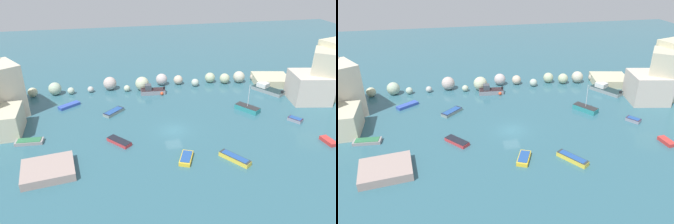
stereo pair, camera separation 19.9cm
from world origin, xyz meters
TOP-DOWN VIEW (x-y plane):
  - cove_water at (0.00, 0.00)m, footprint 160.00×160.00m
  - rock_breakwater at (-0.46, 18.30)m, footprint 46.75×4.56m
  - stone_dock at (-17.63, -7.51)m, footprint 7.02×6.24m
  - channel_buoy at (0.69, 14.07)m, footprint 0.65×0.65m
  - moored_boat_0 at (21.30, -7.85)m, footprint 1.42×2.66m
  - moored_boat_1 at (14.07, 4.35)m, footprint 3.75×4.40m
  - moored_boat_2 at (-21.29, 0.50)m, footprint 3.95×1.76m
  - moored_boat_3 at (-8.85, 7.86)m, footprint 3.79×3.75m
  - moored_boat_4 at (-1.05, 15.12)m, footprint 4.83×2.19m
  - moored_boat_5 at (-0.04, -8.04)m, footprint 2.65×3.56m
  - moored_boat_6 at (20.19, -0.82)m, footprint 2.31×2.53m
  - moored_boat_7 at (-17.43, -5.34)m, footprint 1.42×2.40m
  - moored_boat_8 at (-8.54, -2.06)m, footprint 3.53×3.79m
  - moored_boat_9 at (21.45, 11.70)m, footprint 5.26×6.53m
  - moored_boat_10 at (-16.55, 12.08)m, footprint 3.87×3.29m
  - moored_boat_11 at (6.24, -9.42)m, footprint 3.46×4.29m

SIDE VIEW (x-z plane):
  - cove_water at x=0.00m, z-range 0.00..0.00m
  - moored_boat_10 at x=-16.55m, z-range 0.00..0.50m
  - moored_boat_2 at x=-21.29m, z-range -0.01..0.54m
  - moored_boat_0 at x=21.30m, z-range 0.00..0.54m
  - moored_boat_8 at x=-8.54m, z-range 0.00..0.56m
  - moored_boat_7 at x=-17.43m, z-range 0.01..0.56m
  - moored_boat_3 at x=-8.85m, z-range 0.01..0.57m
  - moored_boat_5 at x=-0.04m, z-range -0.01..0.60m
  - moored_boat_6 at x=20.19m, z-range 0.01..0.61m
  - channel_buoy at x=0.69m, z-range 0.00..0.65m
  - moored_boat_11 at x=6.24m, z-range 0.01..0.71m
  - moored_boat_1 at x=14.07m, z-range -1.95..2.88m
  - stone_dock at x=-17.63m, z-range 0.00..1.08m
  - moored_boat_9 at x=21.45m, z-range -0.25..1.36m
  - moored_boat_4 at x=-1.05m, z-range -0.34..1.58m
  - rock_breakwater at x=-0.46m, z-range -0.22..2.49m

